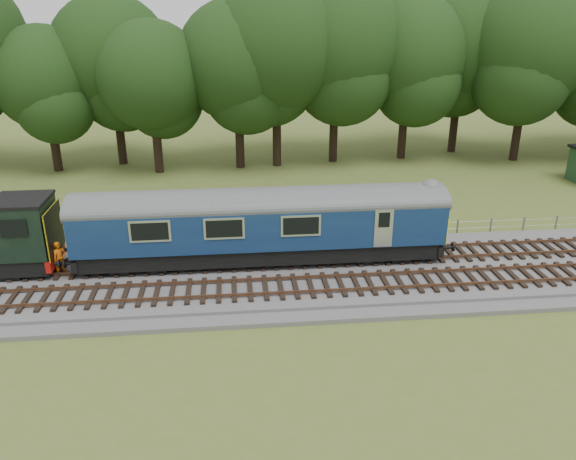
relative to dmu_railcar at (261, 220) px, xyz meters
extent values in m
plane|color=#556425|center=(3.47, -1.40, -2.61)|extent=(120.00, 120.00, 0.00)
cube|color=#4C4C4F|center=(3.47, -1.40, -2.43)|extent=(70.00, 7.00, 0.35)
cube|color=brown|center=(3.47, -0.72, -2.12)|extent=(66.50, 0.07, 0.14)
cube|color=brown|center=(3.47, 0.72, -2.12)|extent=(66.50, 0.07, 0.14)
cube|color=brown|center=(3.47, -3.72, -2.12)|extent=(66.50, 0.07, 0.14)
cube|color=brown|center=(3.47, -2.28, -2.12)|extent=(66.50, 0.07, 0.14)
cube|color=black|center=(-0.01, 0.00, -1.55)|extent=(17.46, 2.52, 0.85)
cube|color=navy|center=(-0.01, 0.00, -0.12)|extent=(18.00, 2.80, 2.05)
cube|color=yellow|center=(9.01, 0.00, -0.50)|extent=(0.06, 2.74, 1.30)
cube|color=black|center=(5.99, 0.00, -1.75)|extent=(2.60, 2.00, 0.55)
cube|color=black|center=(-6.01, 0.00, -1.75)|extent=(2.60, 2.00, 0.55)
cube|color=black|center=(-11.21, 0.00, 0.05)|extent=(2.40, 2.55, 2.60)
cube|color=#AB130D|center=(-10.03, 0.00, -1.55)|extent=(0.25, 2.60, 0.55)
cube|color=yellow|center=(-9.89, 0.00, -0.15)|extent=(0.06, 2.55, 2.30)
imported|color=orange|center=(-9.64, -0.63, -1.39)|extent=(0.75, 0.72, 1.73)
camera|label=1|loc=(-1.32, -25.82, 9.77)|focal=35.00mm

